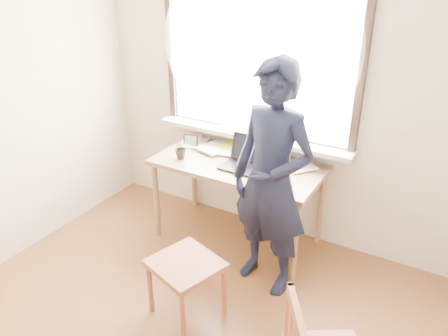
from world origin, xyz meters
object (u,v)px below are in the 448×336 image
Objects in this scene: desk at (238,171)px; mug_white at (244,149)px; laptop at (246,160)px; work_chair at (186,270)px; person at (272,182)px; mug_dark at (181,154)px.

mug_white is (-0.04, 0.20, 0.12)m from desk.
mug_white is at bearing 120.93° from laptop.
person is at bearing 60.88° from work_chair.
laptop is 0.54m from person.
mug_white is at bearing 98.51° from work_chair.
laptop is at bearing 14.33° from mug_dark.
desk is at bearing 97.73° from work_chair.
mug_dark is 0.99m from person.
work_chair is 0.88m from person.
work_chair is (0.61, -0.84, -0.43)m from mug_dark.
laptop is at bearing 92.51° from work_chair.
person is at bearing -48.26° from mug_white.
desk is at bearing 152.60° from person.
mug_dark is 0.18× the size of work_chair.
mug_dark reaches higher than work_chair.
person reaches higher than mug_dark.
laptop is 0.21× the size of person.
person is at bearing -38.77° from desk.
desk is 0.81× the size of person.
person is (0.35, 0.62, 0.51)m from work_chair.
mug_dark is at bearing -165.67° from laptop.
desk is 14.71× the size of mug_dark.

